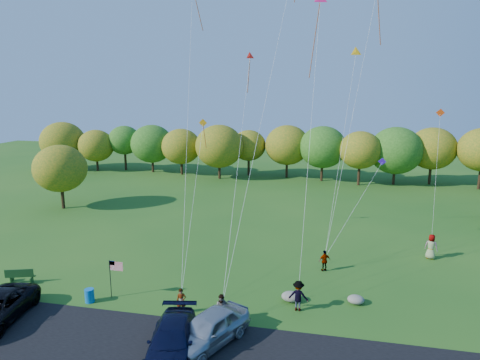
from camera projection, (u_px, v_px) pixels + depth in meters
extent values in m
plane|color=#205418|center=(215.00, 314.00, 24.87)|extent=(140.00, 140.00, 0.00)
cube|color=black|center=(193.00, 354.00, 21.04)|extent=(44.00, 6.00, 0.06)
cylinder|color=#392315|center=(64.00, 162.00, 68.27)|extent=(0.36, 0.36, 2.46)
ellipsoid|color=#365D17|center=(63.00, 145.00, 67.68)|extent=(4.81, 4.81, 4.33)
cylinder|color=#392315|center=(94.00, 162.00, 66.13)|extent=(0.36, 0.36, 3.16)
ellipsoid|color=#365D17|center=(92.00, 139.00, 65.38)|extent=(6.03, 6.03, 5.43)
cylinder|color=#392315|center=(118.00, 166.00, 65.44)|extent=(0.36, 0.36, 2.24)
ellipsoid|color=#365D17|center=(117.00, 148.00, 64.84)|extent=(5.23, 5.23, 4.71)
cylinder|color=#392315|center=(158.00, 163.00, 64.91)|extent=(0.36, 0.36, 3.19)
ellipsoid|color=#365D17|center=(156.00, 138.00, 64.08)|extent=(7.15, 7.15, 6.43)
cylinder|color=#392315|center=(191.00, 163.00, 65.25)|extent=(0.36, 0.36, 3.05)
ellipsoid|color=#225416|center=(191.00, 142.00, 64.55)|extent=(5.47, 5.47, 4.92)
cylinder|color=#392315|center=(217.00, 168.00, 63.03)|extent=(0.36, 0.36, 2.42)
ellipsoid|color=#365D17|center=(216.00, 148.00, 62.38)|extent=(5.60, 5.60, 5.04)
cylinder|color=#392315|center=(252.00, 166.00, 63.03)|extent=(0.36, 0.36, 3.07)
ellipsoid|color=#225416|center=(252.00, 143.00, 62.30)|extent=(5.88, 5.88, 5.29)
cylinder|color=#392315|center=(284.00, 169.00, 60.93)|extent=(0.36, 0.36, 3.01)
ellipsoid|color=#365D17|center=(285.00, 146.00, 60.23)|extent=(5.51, 5.51, 4.96)
cylinder|color=#392315|center=(317.00, 168.00, 61.82)|extent=(0.36, 0.36, 2.88)
ellipsoid|color=#365D17|center=(318.00, 145.00, 61.09)|extent=(6.13, 6.13, 5.52)
cylinder|color=#392315|center=(356.00, 170.00, 60.20)|extent=(0.36, 0.36, 2.97)
ellipsoid|color=#365D17|center=(358.00, 143.00, 59.39)|extent=(7.13, 7.13, 6.42)
cylinder|color=#392315|center=(397.00, 177.00, 57.11)|extent=(0.36, 0.36, 2.25)
ellipsoid|color=#365D17|center=(399.00, 153.00, 56.41)|extent=(6.65, 6.65, 5.99)
cylinder|color=#392315|center=(434.00, 177.00, 57.12)|extent=(0.36, 0.36, 2.30)
ellipsoid|color=#365D17|center=(437.00, 153.00, 56.43)|extent=(6.54, 6.54, 5.89)
cylinder|color=#392315|center=(477.00, 179.00, 54.40)|extent=(0.36, 0.36, 2.92)
ellipsoid|color=#225416|center=(480.00, 153.00, 53.70)|extent=(5.69, 5.69, 5.12)
cylinder|color=#392315|center=(63.00, 197.00, 46.28)|extent=(0.36, 0.36, 2.60)
ellipsoid|color=#365D17|center=(60.00, 168.00, 45.62)|extent=(5.60, 5.60, 5.04)
imported|color=black|center=(172.00, 341.00, 20.76)|extent=(3.14, 5.67, 1.55)
imported|color=#ABAEB6|center=(209.00, 329.00, 21.63)|extent=(3.96, 5.41, 1.71)
imported|color=#4C4C59|center=(181.00, 301.00, 24.75)|extent=(0.64, 0.52, 1.53)
imported|color=#4C4C59|center=(222.00, 309.00, 23.79)|extent=(0.86, 0.70, 1.66)
imported|color=#4C4C59|center=(298.00, 296.00, 25.09)|extent=(1.25, 0.80, 1.84)
imported|color=#4C4C59|center=(325.00, 261.00, 30.52)|extent=(0.97, 0.75, 1.54)
imported|color=#4C4C59|center=(431.00, 247.00, 32.68)|extent=(1.12, 0.96, 1.93)
cube|color=#153A18|center=(21.00, 276.00, 28.77)|extent=(1.78, 0.69, 0.06)
cube|color=#153A18|center=(19.00, 273.00, 28.53)|extent=(1.76, 0.63, 0.56)
cube|color=#153A18|center=(12.00, 278.00, 28.97)|extent=(0.22, 0.46, 0.43)
cube|color=#153A18|center=(32.00, 280.00, 28.66)|extent=(0.22, 0.46, 0.43)
cylinder|color=#0C63B8|center=(90.00, 296.00, 26.14)|extent=(0.56, 0.56, 0.85)
cylinder|color=black|center=(110.00, 279.00, 26.56)|extent=(0.05, 0.05, 2.48)
cube|color=red|center=(116.00, 266.00, 26.28)|extent=(0.89, 0.59, 0.02)
cube|color=navy|center=(112.00, 263.00, 26.30)|extent=(0.36, 0.02, 0.28)
ellipsoid|color=gray|center=(291.00, 297.00, 26.26)|extent=(1.22, 0.96, 0.61)
ellipsoid|color=gray|center=(356.00, 300.00, 25.98)|extent=(1.01, 0.85, 0.53)
cone|color=#D89A0E|center=(356.00, 52.00, 31.47)|extent=(0.97, 0.59, 0.84)
cube|color=#CC3D0E|center=(440.00, 113.00, 30.18)|extent=(0.59, 0.16, 0.59)
cube|color=orange|center=(203.00, 123.00, 35.80)|extent=(0.70, 0.19, 0.69)
cube|color=#4214C8|center=(382.00, 162.00, 34.47)|extent=(0.65, 0.19, 0.64)
cone|color=red|center=(250.00, 56.00, 32.13)|extent=(0.77, 0.59, 0.67)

